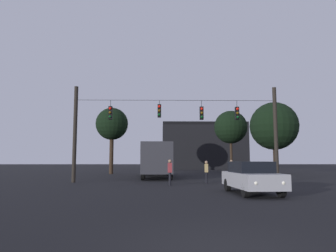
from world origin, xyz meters
TOP-DOWN VIEW (x-y plane):
  - ground_plane at (0.00, 24.50)m, footprint 168.00×168.00m
  - overhead_signal_span at (0.03, 16.88)m, footprint 14.94×0.44m
  - city_bus at (-1.51, 23.46)m, footprint 2.74×11.05m
  - car_near_right at (3.22, 9.06)m, footprint 2.05×4.42m
  - pedestrian_crossing_left at (3.70, 15.52)m, footprint 0.30×0.39m
  - pedestrian_crossing_center at (2.01, 15.65)m, footprint 0.29×0.39m
  - pedestrian_crossing_right at (-0.52, 14.09)m, footprint 0.27×0.38m
  - corner_building at (6.15, 51.05)m, footprint 14.00×12.94m
  - tree_left_silhouette at (11.47, 28.64)m, footprint 5.30×5.30m
  - tree_behind_building at (7.94, 34.61)m, footprint 4.27×4.27m
  - tree_right_far at (-6.76, 30.08)m, footprint 3.69×3.69m

SIDE VIEW (x-z plane):
  - ground_plane at x=0.00m, z-range 0.00..0.00m
  - car_near_right at x=3.22m, z-range 0.04..1.56m
  - pedestrian_crossing_center at x=2.01m, z-range 0.09..1.62m
  - pedestrian_crossing_left at x=3.70m, z-range 0.10..1.69m
  - pedestrian_crossing_right at x=-0.52m, z-range 0.10..1.72m
  - city_bus at x=-1.51m, z-range 0.37..3.37m
  - corner_building at x=6.15m, z-range 0.00..7.80m
  - overhead_signal_span at x=0.03m, z-range 0.44..7.40m
  - tree_left_silhouette at x=11.47m, z-range 1.33..9.33m
  - tree_right_far at x=-6.76m, z-range 1.87..9.43m
  - tree_behind_building at x=7.94m, z-range 1.82..9.78m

